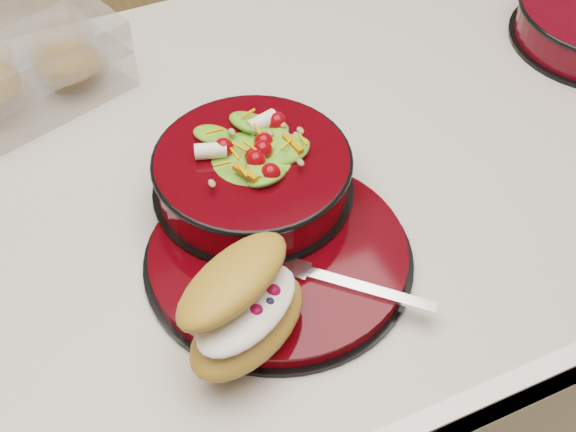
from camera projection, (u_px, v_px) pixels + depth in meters
name	position (u px, v px, depth m)	size (l,w,h in m)	color
island_counter	(349.00, 340.00, 1.29)	(1.24, 0.74, 0.90)	silver
dinner_plate	(280.00, 255.00, 0.81)	(0.28, 0.28, 0.02)	black
salad_bowl	(252.00, 168.00, 0.84)	(0.22, 0.22, 0.09)	black
croissant	(244.00, 306.00, 0.71)	(0.15, 0.14, 0.08)	#AA6F34
fork	(345.00, 283.00, 0.77)	(0.13, 0.13, 0.00)	silver
pastry_box	(24.00, 64.00, 0.98)	(0.26, 0.22, 0.09)	white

